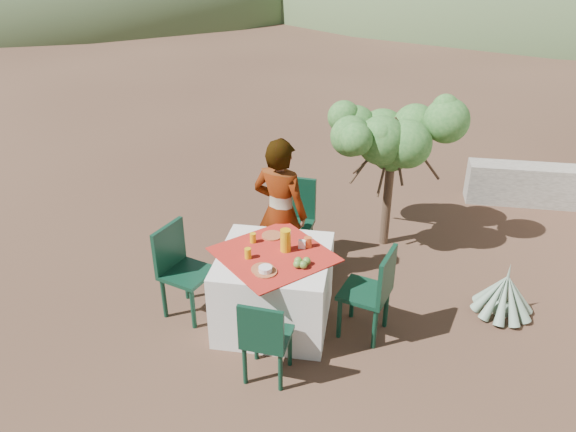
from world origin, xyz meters
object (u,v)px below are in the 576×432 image
(chair_far, at_px, (293,218))
(agave, at_px, (504,295))
(chair_left, at_px, (180,266))
(chair_right, at_px, (373,290))
(shrub_tree, at_px, (397,143))
(juice_pitcher, at_px, (286,240))
(table, at_px, (274,288))
(chair_near, at_px, (265,337))
(person, at_px, (280,213))

(chair_far, distance_m, agave, 2.31)
(chair_left, bearing_deg, chair_right, -72.97)
(shrub_tree, bearing_deg, juice_pitcher, -120.77)
(chair_far, relative_size, chair_right, 1.09)
(table, bearing_deg, chair_near, -84.92)
(juice_pitcher, bearing_deg, chair_left, -176.69)
(person, relative_size, shrub_tree, 1.01)
(person, bearing_deg, chair_near, 112.30)
(chair_left, bearing_deg, agave, -62.28)
(chair_left, xyz_separation_m, shrub_tree, (2.00, 1.71, 0.75))
(shrub_tree, bearing_deg, person, -138.20)
(chair_near, bearing_deg, person, -79.40)
(juice_pitcher, bearing_deg, chair_right, -8.80)
(chair_far, distance_m, chair_left, 1.42)
(chair_left, relative_size, agave, 1.46)
(chair_far, xyz_separation_m, chair_near, (0.07, -1.89, -0.09))
(chair_far, relative_size, person, 0.61)
(chair_near, relative_size, juice_pitcher, 3.77)
(chair_right, height_order, agave, chair_right)
(chair_near, relative_size, chair_right, 0.90)
(chair_left, distance_m, juice_pitcher, 1.08)
(chair_far, height_order, chair_left, chair_far)
(chair_near, distance_m, juice_pitcher, 0.97)
(chair_far, relative_size, shrub_tree, 0.62)
(chair_left, bearing_deg, juice_pitcher, -67.52)
(chair_near, xyz_separation_m, juice_pitcher, (0.03, 0.87, 0.42))
(shrub_tree, height_order, agave, shrub_tree)
(chair_near, relative_size, person, 0.51)
(chair_near, relative_size, chair_left, 0.88)
(chair_far, xyz_separation_m, chair_left, (-0.93, -1.08, -0.03))
(chair_left, height_order, agave, chair_left)
(chair_far, relative_size, agave, 1.55)
(chair_left, relative_size, shrub_tree, 0.58)
(table, distance_m, agave, 2.26)
(chair_near, height_order, chair_right, chair_right)
(chair_near, distance_m, person, 1.55)
(table, height_order, chair_near, chair_near)
(agave, bearing_deg, shrub_tree, 132.24)
(agave, bearing_deg, chair_left, -171.45)
(shrub_tree, height_order, juice_pitcher, shrub_tree)
(chair_left, relative_size, person, 0.58)
(chair_near, bearing_deg, chair_right, -133.49)
(table, distance_m, juice_pitcher, 0.51)
(table, distance_m, chair_far, 1.11)
(chair_left, height_order, juice_pitcher, juice_pitcher)
(table, xyz_separation_m, person, (-0.06, 0.70, 0.43))
(shrub_tree, relative_size, agave, 2.51)
(chair_left, bearing_deg, table, -71.74)
(person, distance_m, agave, 2.35)
(person, bearing_deg, juice_pitcher, 121.54)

